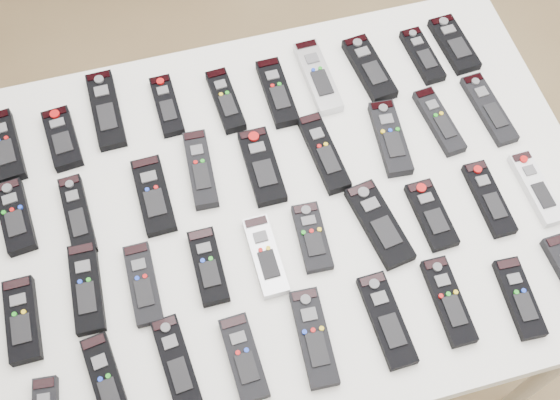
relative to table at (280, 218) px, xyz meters
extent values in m
plane|color=olive|center=(0.11, 0.07, -0.72)|extent=(4.00, 4.00, 0.00)
cube|color=white|center=(0.00, 0.00, 0.04)|extent=(1.25, 0.88, 0.04)
cylinder|color=beige|center=(0.56, -0.38, -0.35)|extent=(0.04, 0.04, 0.74)
cylinder|color=beige|center=(-0.56, 0.38, -0.35)|extent=(0.04, 0.04, 0.74)
cylinder|color=beige|center=(0.56, 0.38, -0.35)|extent=(0.04, 0.04, 0.74)
cube|color=black|center=(-0.51, 0.28, 0.07)|extent=(0.07, 0.18, 0.02)
cube|color=black|center=(-0.40, 0.26, 0.07)|extent=(0.07, 0.15, 0.02)
cube|color=black|center=(-0.30, 0.31, 0.07)|extent=(0.06, 0.20, 0.02)
cube|color=black|center=(-0.17, 0.29, 0.07)|extent=(0.05, 0.15, 0.02)
cube|color=black|center=(-0.05, 0.27, 0.07)|extent=(0.06, 0.16, 0.02)
cube|color=black|center=(0.06, 0.26, 0.07)|extent=(0.05, 0.17, 0.02)
cube|color=#B7B7BC|center=(0.16, 0.28, 0.07)|extent=(0.06, 0.20, 0.02)
cube|color=black|center=(0.28, 0.27, 0.07)|extent=(0.08, 0.18, 0.02)
cube|color=black|center=(0.41, 0.28, 0.07)|extent=(0.06, 0.15, 0.02)
cube|color=black|center=(0.49, 0.29, 0.07)|extent=(0.07, 0.16, 0.02)
cube|color=black|center=(-0.51, 0.10, 0.07)|extent=(0.07, 0.16, 0.02)
cube|color=black|center=(-0.39, 0.08, 0.07)|extent=(0.06, 0.17, 0.02)
cube|color=black|center=(-0.24, 0.08, 0.07)|extent=(0.06, 0.17, 0.02)
cube|color=black|center=(-0.14, 0.12, 0.07)|extent=(0.06, 0.18, 0.02)
cube|color=black|center=(-0.01, 0.09, 0.07)|extent=(0.06, 0.17, 0.02)
cube|color=black|center=(0.12, 0.09, 0.07)|extent=(0.06, 0.19, 0.02)
cube|color=black|center=(0.26, 0.09, 0.07)|extent=(0.07, 0.18, 0.02)
cube|color=black|center=(0.38, 0.10, 0.07)|extent=(0.06, 0.17, 0.02)
cube|color=black|center=(0.49, 0.10, 0.07)|extent=(0.06, 0.18, 0.02)
cube|color=black|center=(-0.52, -0.11, 0.07)|extent=(0.06, 0.16, 0.02)
cube|color=black|center=(-0.39, -0.08, 0.07)|extent=(0.06, 0.18, 0.02)
cube|color=black|center=(-0.29, -0.10, 0.07)|extent=(0.05, 0.16, 0.02)
cube|color=black|center=(-0.17, -0.10, 0.07)|extent=(0.05, 0.15, 0.02)
cube|color=#B7B7BC|center=(-0.06, -0.10, 0.07)|extent=(0.05, 0.17, 0.02)
cube|color=black|center=(0.04, -0.09, 0.07)|extent=(0.06, 0.14, 0.02)
cube|color=black|center=(0.17, -0.10, 0.07)|extent=(0.09, 0.19, 0.02)
cube|color=black|center=(0.28, -0.10, 0.07)|extent=(0.06, 0.15, 0.02)
cube|color=black|center=(0.40, -0.10, 0.07)|extent=(0.05, 0.17, 0.02)
cube|color=silver|center=(0.50, -0.10, 0.07)|extent=(0.05, 0.17, 0.02)
cube|color=black|center=(-0.38, -0.27, 0.07)|extent=(0.07, 0.19, 0.02)
cube|color=black|center=(-0.26, -0.26, 0.07)|extent=(0.06, 0.18, 0.02)
cube|color=black|center=(-0.14, -0.29, 0.07)|extent=(0.06, 0.16, 0.02)
cube|color=black|center=(-0.01, -0.28, 0.07)|extent=(0.06, 0.18, 0.02)
cube|color=black|center=(0.12, -0.29, 0.07)|extent=(0.06, 0.18, 0.02)
cube|color=black|center=(0.24, -0.28, 0.07)|extent=(0.05, 0.17, 0.02)
cube|color=black|center=(0.37, -0.31, 0.07)|extent=(0.06, 0.16, 0.02)
camera|label=1|loc=(-0.17, -0.64, 1.29)|focal=45.00mm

